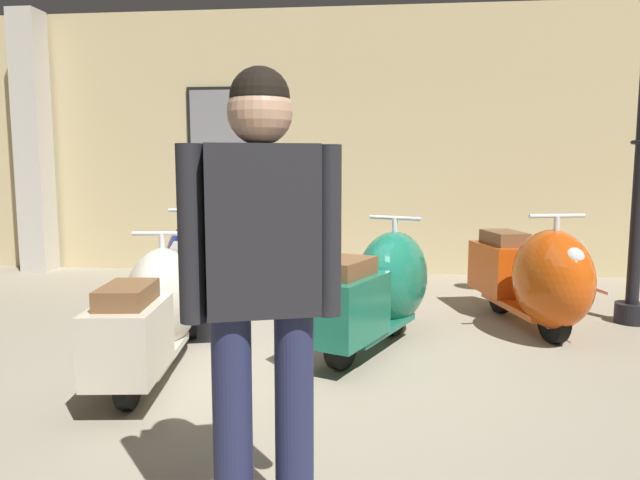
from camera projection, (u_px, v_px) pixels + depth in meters
The scene contains 7 objects.
ground_plane at pixel (308, 375), 3.99m from camera, with size 60.00×60.00×0.00m, color gray.
showroom_back_wall at pixel (334, 143), 7.76m from camera, with size 18.00×0.63×3.42m.
scooter_0 at pixel (193, 269), 5.45m from camera, with size 0.91×1.71×1.00m.
scooter_1 at pixel (154, 311), 4.01m from camera, with size 0.62×1.58×0.94m.
scooter_2 at pixel (380, 288), 4.63m from camera, with size 1.08×1.69×1.00m.
scooter_3 at pixel (535, 277), 5.00m from camera, with size 0.86×1.76×1.03m.
visitor_1 at pixel (262, 274), 2.15m from camera, with size 0.57×0.36×1.75m.
Camera 1 is at (0.48, -3.82, 1.40)m, focal length 33.17 mm.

